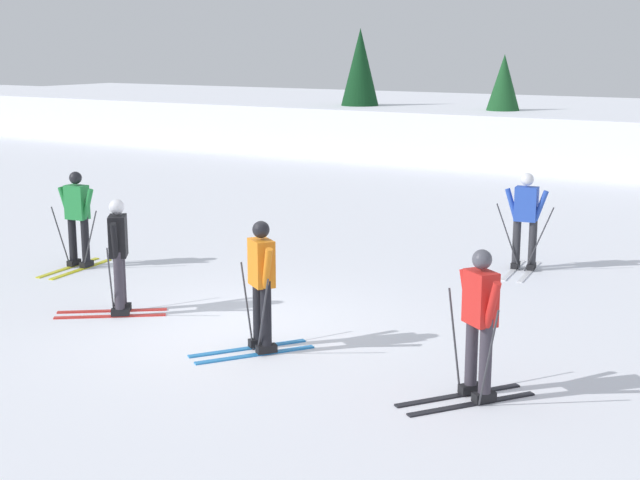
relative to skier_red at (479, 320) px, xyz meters
name	(u,v)px	position (x,y,z in m)	size (l,w,h in m)	color
ground_plane	(235,326)	(-3.91, 0.76, -0.92)	(120.00, 120.00, 0.00)	white
far_snow_ridge	(611,139)	(-3.91, 21.39, -0.06)	(80.00, 7.25, 1.71)	white
skier_red	(479,320)	(0.00, 0.00, 0.00)	(1.23, 1.52, 1.71)	black
skier_blue	(525,218)	(-1.55, 6.08, 0.00)	(1.00, 1.63, 1.71)	silver
skier_black	(118,253)	(-5.71, 0.39, 0.00)	(1.50, 1.26, 1.71)	red
skier_orange	(261,282)	(-2.99, 0.10, 0.00)	(1.21, 1.53, 1.71)	#237AC6
skier_green	(77,217)	(-8.35, 2.17, 0.00)	(1.00, 1.63, 1.71)	gold
conifer_far_left	(360,79)	(-12.57, 20.15, 1.74)	(1.76, 1.76, 4.44)	#513823
conifer_far_centre	(503,98)	(-7.29, 20.45, 1.19)	(1.73, 1.73, 3.56)	#513823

